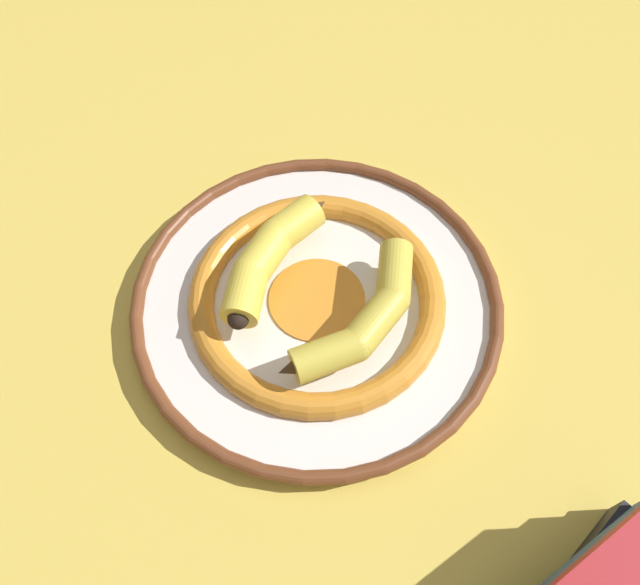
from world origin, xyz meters
The scene contains 4 objects.
ground_plane centered at (0.00, 0.00, 0.00)m, with size 2.80×2.80×0.00m, color gold.
decorative_bowl centered at (-0.01, 0.00, 0.02)m, with size 0.38×0.38×0.03m.
banana_a centered at (0.01, -0.06, 0.05)m, with size 0.17×0.09×0.04m.
banana_b centered at (-0.02, 0.06, 0.05)m, with size 0.20×0.08×0.03m.
Camera 1 is at (0.21, 0.25, 0.57)m, focal length 35.00 mm.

